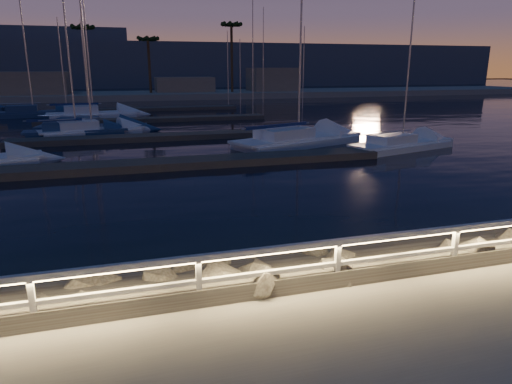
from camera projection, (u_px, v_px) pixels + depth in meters
ground at (293, 291)px, 9.66m from camera, size 400.00×400.00×0.00m
harbor_water at (162, 135)px, 38.79m from camera, size 400.00×440.00×0.60m
guard_rail at (291, 257)px, 9.43m from camera, size 44.11×0.12×1.06m
riprap at (403, 262)px, 11.18m from camera, size 35.22×1.82×1.13m
floating_docks at (160, 126)px, 39.83m from camera, size 22.00×36.00×0.40m
far_shore at (138, 93)px, 78.05m from camera, size 160.00×14.00×5.20m
palm_left at (82, 31)px, 71.41m from camera, size 3.00×3.00×11.20m
palm_center at (148, 41)px, 75.42m from camera, size 3.00×3.00×9.70m
palm_right at (231, 28)px, 77.71m from camera, size 3.00×3.00×12.20m
distant_hills at (46, 67)px, 126.05m from camera, size 230.00×37.50×18.00m
sailboat_d at (295, 139)px, 31.01m from camera, size 10.19×6.08×16.70m
sailboat_f at (74, 131)px, 35.03m from camera, size 7.64×2.75×12.79m
sailboat_g at (89, 127)px, 37.45m from camera, size 8.87×3.90×14.57m
sailboat_h at (400, 143)px, 29.60m from camera, size 8.12×4.30×13.23m
sailboat_j at (89, 130)px, 35.51m from camera, size 8.08×4.10×13.28m
sailboat_k at (91, 114)px, 48.03m from camera, size 9.45×3.70×15.63m
sailboat_n at (31, 113)px, 49.19m from camera, size 8.50×3.25×14.15m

